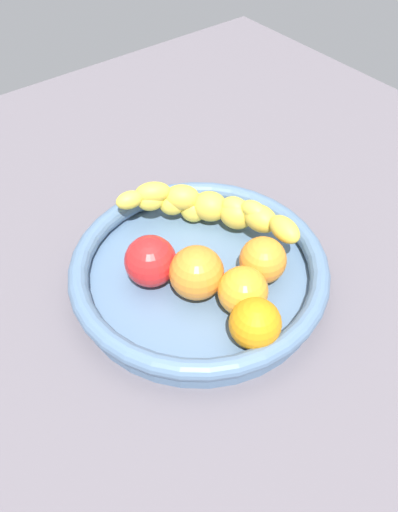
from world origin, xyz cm
name	(u,v)px	position (x,y,z in cm)	size (l,w,h in cm)	color
kitchen_counter	(199,291)	(0.00, 0.00, 1.50)	(120.00, 120.00, 3.00)	#615B63
fruit_bowl	(199,271)	(0.00, 0.00, 5.23)	(31.61, 31.61, 4.34)	slate
banana_draped_left	(221,209)	(4.59, -7.15, 8.31)	(20.39, 13.24, 5.38)	yellow
banana_draped_right	(193,206)	(7.76, -4.98, 7.97)	(14.77, 14.79, 5.67)	yellow
orange_front	(263,260)	(-5.07, -5.66, 7.75)	(5.69, 5.69, 5.69)	orange
orange_mid_left	(243,291)	(-7.27, -0.60, 7.78)	(5.75, 5.75, 5.75)	orange
orange_mid_right	(197,273)	(-2.12, 2.01, 8.12)	(6.43, 6.43, 6.43)	orange
orange_rear	(255,324)	(-11.46, 1.34, 7.75)	(5.70, 5.70, 5.70)	orange
tomato_red	(151,261)	(2.75, 5.09, 8.02)	(6.23, 6.23, 6.23)	red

